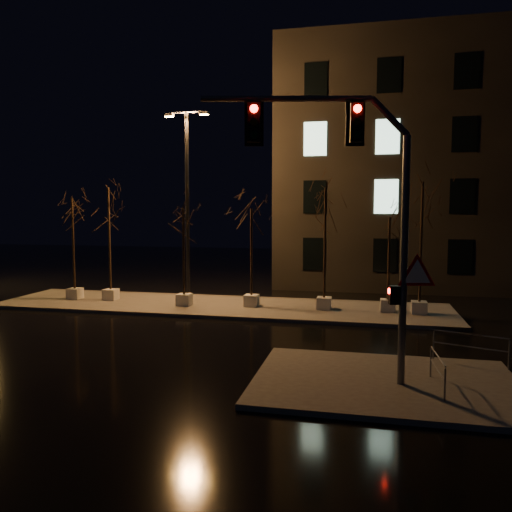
# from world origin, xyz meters

# --- Properties ---
(ground) EXTENTS (90.00, 90.00, 0.00)m
(ground) POSITION_xyz_m (0.00, 0.00, 0.00)
(ground) COLOR black
(ground) RESTS_ON ground
(median) EXTENTS (22.00, 5.00, 0.15)m
(median) POSITION_xyz_m (0.00, 6.00, 0.07)
(median) COLOR #4F4C46
(median) RESTS_ON ground
(sidewalk_corner) EXTENTS (7.00, 5.00, 0.15)m
(sidewalk_corner) POSITION_xyz_m (7.50, -3.50, 0.07)
(sidewalk_corner) COLOR #4F4C46
(sidewalk_corner) RESTS_ON ground
(building) EXTENTS (25.00, 12.00, 15.00)m
(building) POSITION_xyz_m (14.00, 18.00, 7.50)
(building) COLOR black
(building) RESTS_ON ground
(tree_0) EXTENTS (1.80, 1.80, 5.34)m
(tree_0) POSITION_xyz_m (-7.77, 5.97, 4.20)
(tree_0) COLOR silver
(tree_0) RESTS_ON median
(tree_1) EXTENTS (1.80, 1.80, 5.88)m
(tree_1) POSITION_xyz_m (-5.80, 6.12, 4.61)
(tree_1) COLOR silver
(tree_1) RESTS_ON median
(tree_2) EXTENTS (1.80, 1.80, 4.83)m
(tree_2) POSITION_xyz_m (-1.59, 5.51, 3.82)
(tree_2) COLOR silver
(tree_2) RESTS_ON median
(tree_3) EXTENTS (1.80, 1.80, 4.79)m
(tree_3) POSITION_xyz_m (1.64, 5.98, 3.79)
(tree_3) COLOR silver
(tree_3) RESTS_ON median
(tree_4) EXTENTS (1.80, 1.80, 5.71)m
(tree_4) POSITION_xyz_m (5.09, 6.01, 4.48)
(tree_4) COLOR silver
(tree_4) RESTS_ON median
(tree_5) EXTENTS (1.80, 1.80, 4.37)m
(tree_5) POSITION_xyz_m (7.95, 6.08, 3.47)
(tree_5) COLOR silver
(tree_5) RESTS_ON median
(tree_6) EXTENTS (1.80, 1.80, 5.96)m
(tree_6) POSITION_xyz_m (9.29, 5.83, 4.67)
(tree_6) COLOR silver
(tree_6) RESTS_ON median
(traffic_signal_mast) EXTENTS (5.96, 1.31, 7.40)m
(traffic_signal_mast) POSITION_xyz_m (6.72, -3.96, 5.01)
(traffic_signal_mast) COLOR #595B60
(traffic_signal_mast) RESTS_ON sidewalk_corner
(streetlight_main) EXTENTS (2.37, 0.45, 9.46)m
(streetlight_main) POSITION_xyz_m (-1.86, 6.83, 5.61)
(streetlight_main) COLOR black
(streetlight_main) RESTS_ON median
(guard_rail_a) EXTENTS (2.01, 0.75, 0.92)m
(guard_rail_a) POSITION_xyz_m (10.00, -1.50, 0.75)
(guard_rail_a) COLOR #595B60
(guard_rail_a) RESTS_ON sidewalk_corner
(guard_rail_b) EXTENTS (0.15, 1.81, 0.86)m
(guard_rail_b) POSITION_xyz_m (8.78, -3.85, 0.70)
(guard_rail_b) COLOR #595B60
(guard_rail_b) RESTS_ON sidewalk_corner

